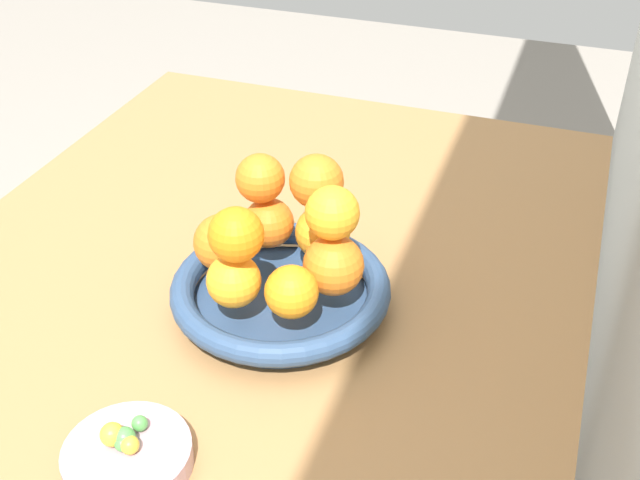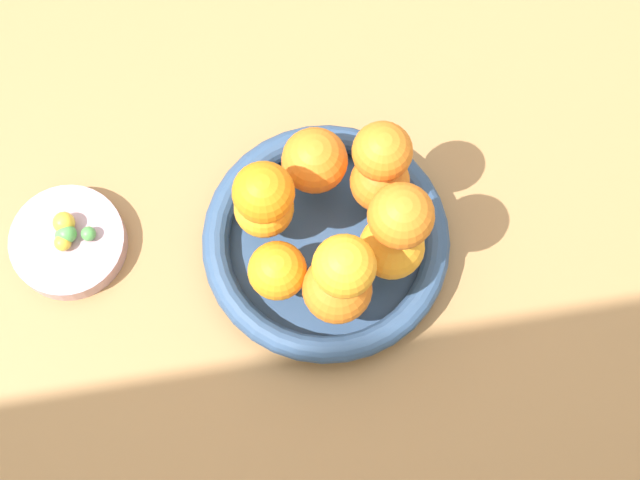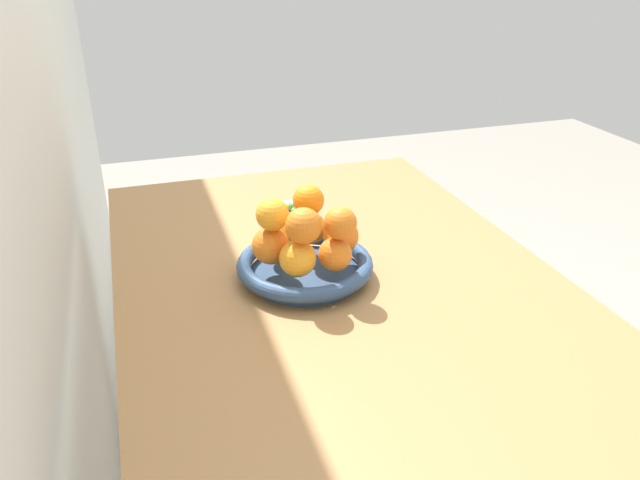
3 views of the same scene
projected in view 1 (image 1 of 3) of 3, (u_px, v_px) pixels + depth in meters
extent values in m
cube|color=#9E7042|center=(235.00, 309.00, 0.90)|extent=(1.10, 0.76, 0.04)
cylinder|color=#9E7042|center=(201.00, 272.00, 1.58)|extent=(0.05, 0.05, 0.70)
cylinder|color=#9E7042|center=(530.00, 345.00, 1.40)|extent=(0.05, 0.05, 0.70)
cylinder|color=navy|center=(282.00, 302.00, 0.87)|extent=(0.19, 0.19, 0.01)
torus|color=navy|center=(281.00, 287.00, 0.86)|extent=(0.24, 0.24, 0.03)
cylinder|color=#B28C99|center=(128.00, 457.00, 0.69)|extent=(0.11, 0.11, 0.02)
sphere|color=orange|center=(269.00, 223.00, 0.89)|extent=(0.06, 0.06, 0.06)
sphere|color=orange|center=(222.00, 244.00, 0.85)|extent=(0.06, 0.06, 0.06)
sphere|color=orange|center=(234.00, 281.00, 0.80)|extent=(0.06, 0.06, 0.06)
sphere|color=orange|center=(292.00, 292.00, 0.79)|extent=(0.05, 0.05, 0.05)
sphere|color=orange|center=(335.00, 263.00, 0.82)|extent=(0.06, 0.06, 0.06)
sphere|color=orange|center=(323.00, 232.00, 0.87)|extent=(0.06, 0.06, 0.06)
sphere|color=orange|center=(236.00, 235.00, 0.77)|extent=(0.06, 0.06, 0.06)
sphere|color=orange|center=(316.00, 181.00, 0.85)|extent=(0.06, 0.06, 0.06)
sphere|color=orange|center=(260.00, 178.00, 0.86)|extent=(0.05, 0.05, 0.05)
sphere|color=orange|center=(332.00, 213.00, 0.79)|extent=(0.06, 0.06, 0.06)
sphere|color=gold|center=(112.00, 434.00, 0.68)|extent=(0.02, 0.02, 0.02)
sphere|color=#4C9947|center=(140.00, 423.00, 0.70)|extent=(0.01, 0.01, 0.01)
sphere|color=#4C9947|center=(125.00, 437.00, 0.68)|extent=(0.02, 0.02, 0.02)
sphere|color=#4C9947|center=(123.00, 443.00, 0.68)|extent=(0.01, 0.01, 0.01)
sphere|color=gold|center=(130.00, 445.00, 0.68)|extent=(0.02, 0.02, 0.02)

